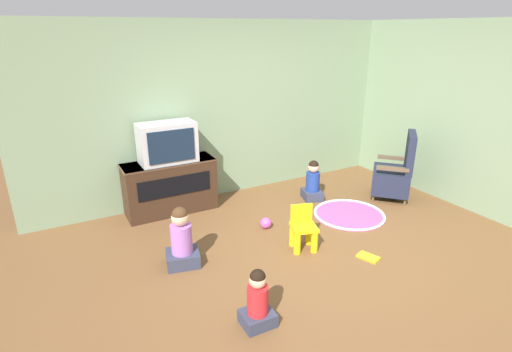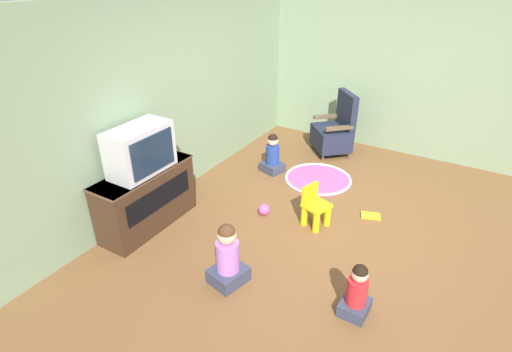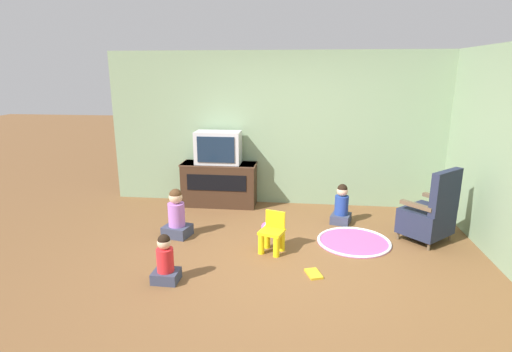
{
  "view_description": "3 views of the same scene",
  "coord_description": "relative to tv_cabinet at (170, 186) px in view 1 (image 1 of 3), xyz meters",
  "views": [
    {
      "loc": [
        -2.53,
        -3.04,
        2.39
      ],
      "look_at": [
        -0.42,
        0.8,
        0.76
      ],
      "focal_mm": 28.0,
      "sensor_mm": 36.0,
      "label": 1
    },
    {
      "loc": [
        -3.85,
        -1.19,
        2.8
      ],
      "look_at": [
        -0.72,
        0.7,
        0.81
      ],
      "focal_mm": 28.0,
      "sensor_mm": 36.0,
      "label": 2
    },
    {
      "loc": [
        0.23,
        -4.34,
        2.19
      ],
      "look_at": [
        -0.38,
        0.83,
        0.82
      ],
      "focal_mm": 28.0,
      "sensor_mm": 36.0,
      "label": 3
    }
  ],
  "objects": [
    {
      "name": "wall_back",
      "position": [
        0.94,
        0.3,
        0.88
      ],
      "size": [
        5.63,
        0.12,
        2.51
      ],
      "color": "gray",
      "rests_on": "ground_plane"
    },
    {
      "name": "television",
      "position": [
        -0.0,
        -0.02,
        0.61
      ],
      "size": [
        0.73,
        0.39,
        0.53
      ],
      "color": "#B7B7BC",
      "rests_on": "tv_cabinet"
    },
    {
      "name": "toy_ball",
      "position": [
        0.89,
        -1.06,
        -0.3
      ],
      "size": [
        0.14,
        0.14,
        0.14
      ],
      "color": "#CC4CB2",
      "rests_on": "ground_plane"
    },
    {
      "name": "child_watching_right",
      "position": [
        1.96,
        -0.59,
        -0.12
      ],
      "size": [
        0.34,
        0.37,
        0.6
      ],
      "rotation": [
        0.0,
        0.0,
        1.28
      ],
      "color": "#33384C",
      "rests_on": "ground_plane"
    },
    {
      "name": "ground_plane",
      "position": [
        1.13,
        -1.93,
        -0.37
      ],
      "size": [
        30.0,
        30.0,
        0.0
      ],
      "primitive_type": "plane",
      "color": "brown"
    },
    {
      "name": "book",
      "position": [
        1.52,
        -2.22,
        -0.36
      ],
      "size": [
        0.21,
        0.27,
        0.02
      ],
      "rotation": [
        0.0,
        0.0,
        1.91
      ],
      "color": "gold",
      "rests_on": "ground_plane"
    },
    {
      "name": "child_watching_center",
      "position": [
        -0.31,
        -1.35,
        -0.08
      ],
      "size": [
        0.4,
        0.37,
        0.67
      ],
      "rotation": [
        0.0,
        0.0,
        -0.23
      ],
      "color": "#33384C",
      "rests_on": "ground_plane"
    },
    {
      "name": "yellow_kid_chair",
      "position": [
        1.02,
        -1.68,
        -0.16
      ],
      "size": [
        0.35,
        0.34,
        0.5
      ],
      "rotation": [
        0.0,
        0.0,
        -0.31
      ],
      "color": "yellow",
      "rests_on": "ground_plane"
    },
    {
      "name": "play_mat",
      "position": [
        2.07,
        -1.28,
        -0.36
      ],
      "size": [
        0.96,
        0.96,
        0.04
      ],
      "color": "#A54C8C",
      "rests_on": "ground_plane"
    },
    {
      "name": "tv_cabinet",
      "position": [
        0.0,
        0.0,
        0.0
      ],
      "size": [
        1.24,
        0.45,
        0.72
      ],
      "color": "#382316",
      "rests_on": "ground_plane"
    },
    {
      "name": "child_watching_left",
      "position": [
        -0.05,
        -2.55,
        -0.14
      ],
      "size": [
        0.28,
        0.25,
        0.54
      ],
      "rotation": [
        0.0,
        0.0,
        -0.02
      ],
      "color": "#33384C",
      "rests_on": "ground_plane"
    },
    {
      "name": "black_armchair",
      "position": [
        3.04,
        -1.13,
        0.0
      ],
      "size": [
        0.79,
        0.79,
        1.0
      ],
      "rotation": [
        0.0,
        0.0,
        3.9
      ],
      "color": "brown",
      "rests_on": "ground_plane"
    }
  ]
}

